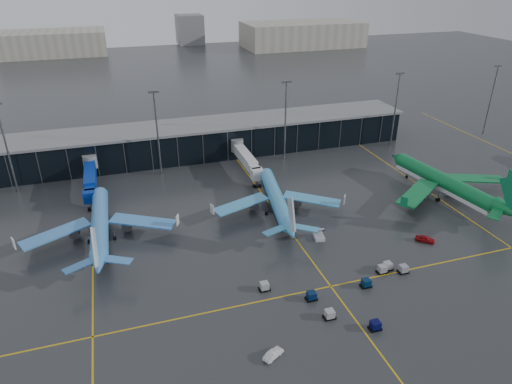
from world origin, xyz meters
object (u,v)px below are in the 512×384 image
object	(u,v)px
airliner_arkefly	(98,214)
mobile_airstair	(319,236)
airliner_klm_near	(276,190)
service_van_white	(273,354)
baggage_carts	(353,288)
service_van_red	(425,239)
airliner_aer_lingus	(445,173)

from	to	relation	value
airliner_arkefly	mobile_airstair	xyz separation A→B (m)	(48.11, -15.99, -5.53)
mobile_airstair	airliner_arkefly	bearing A→B (deg)	172.63
airliner_klm_near	service_van_white	world-z (taller)	airliner_klm_near
baggage_carts	mobile_airstair	distance (m)	19.61
mobile_airstair	service_van_red	xyz separation A→B (m)	(22.63, -8.71, -0.04)
mobile_airstair	service_van_red	distance (m)	24.25
baggage_carts	service_van_white	xyz separation A→B (m)	(-20.53, -11.03, -0.13)
airliner_aer_lingus	service_van_white	world-z (taller)	airliner_aer_lingus
airliner_arkefly	airliner_aer_lingus	distance (m)	89.44
airliner_aer_lingus	service_van_red	size ratio (longest dim) A/B	10.54
airliner_klm_near	airliner_aer_lingus	distance (m)	46.58
airliner_aer_lingus	service_van_white	bearing A→B (deg)	-155.32
airliner_arkefly	airliner_klm_near	world-z (taller)	airliner_arkefly
baggage_carts	service_van_red	distance (m)	26.64
airliner_arkefly	airliner_aer_lingus	size ratio (longest dim) A/B	0.91
service_van_red	baggage_carts	bearing A→B (deg)	155.22
airliner_klm_near	airliner_aer_lingus	bearing A→B (deg)	1.83
airliner_aer_lingus	service_van_red	distance (m)	26.88
airliner_arkefly	airliner_klm_near	distance (m)	43.03
airliner_aer_lingus	airliner_klm_near	bearing A→B (deg)	164.87
airliner_aer_lingus	baggage_carts	xyz separation A→B (m)	(-42.83, -29.33, -6.18)
airliner_aer_lingus	mobile_airstair	world-z (taller)	airliner_aer_lingus
airliner_aer_lingus	mobile_airstair	size ratio (longest dim) A/B	12.67
airliner_arkefly	mobile_airstair	size ratio (longest dim) A/B	11.51
airliner_arkefly	baggage_carts	bearing A→B (deg)	-36.20
airliner_klm_near	service_van_red	bearing A→B (deg)	-32.26
service_van_white	airliner_klm_near	bearing A→B (deg)	-49.41
airliner_arkefly	service_van_red	size ratio (longest dim) A/B	9.57
service_van_white	airliner_aer_lingus	bearing A→B (deg)	-86.57
airliner_arkefly	service_van_white	distance (m)	53.57
airliner_arkefly	mobile_airstair	world-z (taller)	airliner_arkefly
airliner_aer_lingus	mobile_airstair	xyz separation A→B (m)	(-41.12, -9.79, -6.17)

